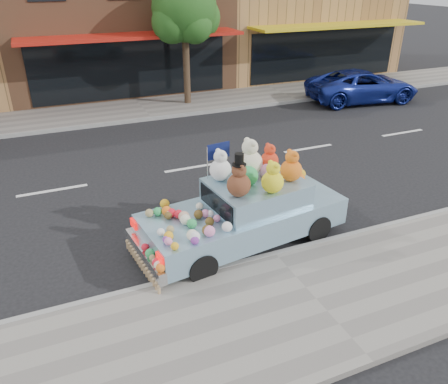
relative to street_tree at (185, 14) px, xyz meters
name	(u,v)px	position (x,y,z in m)	size (l,w,h in m)	color
ground	(194,167)	(-2.03, -6.55, -3.69)	(120.00, 120.00, 0.00)	black
near_sidewalk	(316,301)	(-2.03, -13.05, -3.63)	(60.00, 3.00, 0.12)	gray
far_sidewalk	(143,109)	(-2.03, -0.05, -3.63)	(60.00, 3.00, 0.12)	gray
near_kerb	(275,255)	(-2.03, -11.55, -3.63)	(60.00, 0.12, 0.13)	gray
far_kerb	(152,119)	(-2.03, -1.55, -3.63)	(60.00, 0.12, 0.13)	gray
storefront_mid	(110,8)	(-2.03, 5.42, -0.05)	(10.00, 9.80, 7.30)	#915D3D
storefront_right	(289,2)	(7.97, 5.42, -0.05)	(10.00, 9.80, 7.30)	#AA7B47
street_tree	(185,14)	(0.00, 0.00, 0.00)	(3.00, 2.70, 5.22)	#38281C
car_blue	(362,86)	(7.35, -2.45, -3.01)	(2.28, 4.93, 1.37)	#1B2C97
art_car	(245,208)	(-2.32, -10.71, -2.90)	(4.66, 2.29, 2.23)	black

